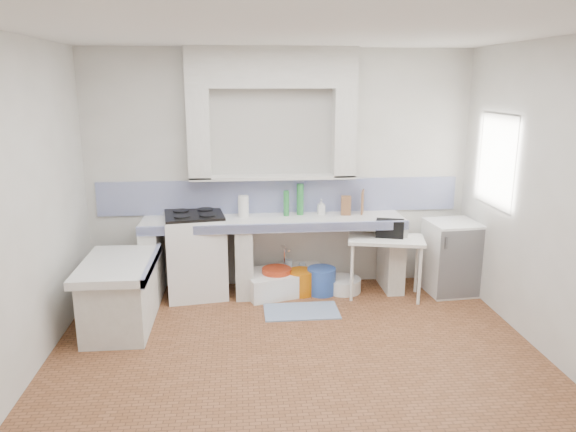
{
  "coord_description": "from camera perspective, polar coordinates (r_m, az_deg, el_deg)",
  "views": [
    {
      "loc": [
        -0.48,
        -4.26,
        2.42
      ],
      "look_at": [
        0.0,
        1.0,
        1.1
      ],
      "focal_mm": 33.53,
      "sensor_mm": 36.0,
      "label": 1
    }
  ],
  "objects": [
    {
      "name": "floor",
      "position": [
        4.92,
        1.1,
        -15.42
      ],
      "size": [
        4.5,
        4.5,
        0.0
      ],
      "primitive_type": "plane",
      "color": "brown",
      "rests_on": "ground"
    },
    {
      "name": "ceiling",
      "position": [
        4.3,
        1.28,
        19.08
      ],
      "size": [
        4.5,
        4.5,
        0.0
      ],
      "primitive_type": "plane",
      "rotation": [
        3.14,
        0.0,
        0.0
      ],
      "color": "silver",
      "rests_on": "ground"
    },
    {
      "name": "wall_back",
      "position": [
        6.36,
        -0.82,
        4.81
      ],
      "size": [
        4.5,
        0.0,
        4.5
      ],
      "primitive_type": "plane",
      "rotation": [
        1.57,
        0.0,
        0.0
      ],
      "color": "silver",
      "rests_on": "ground"
    },
    {
      "name": "wall_front",
      "position": [
        2.53,
        6.29,
        -9.93
      ],
      "size": [
        4.5,
        0.0,
        4.5
      ],
      "primitive_type": "plane",
      "rotation": [
        -1.57,
        0.0,
        0.0
      ],
      "color": "silver",
      "rests_on": "ground"
    },
    {
      "name": "wall_left",
      "position": [
        4.73,
        -27.06,
        -0.01
      ],
      "size": [
        0.0,
        4.5,
        4.5
      ],
      "primitive_type": "plane",
      "rotation": [
        1.57,
        0.0,
        1.57
      ],
      "color": "silver",
      "rests_on": "ground"
    },
    {
      "name": "wall_right",
      "position": [
        5.16,
        26.86,
        1.09
      ],
      "size": [
        0.0,
        4.5,
        4.5
      ],
      "primitive_type": "plane",
      "rotation": [
        1.57,
        0.0,
        -1.57
      ],
      "color": "silver",
      "rests_on": "ground"
    },
    {
      "name": "alcove_mass",
      "position": [
        6.15,
        -1.73,
        15.47
      ],
      "size": [
        1.9,
        0.25,
        0.45
      ],
      "primitive_type": "cube",
      "color": "silver",
      "rests_on": "ground"
    },
    {
      "name": "window_frame",
      "position": [
        6.24,
        22.7,
        5.4
      ],
      "size": [
        0.35,
        0.86,
        1.06
      ],
      "primitive_type": "cube",
      "color": "#392412",
      "rests_on": "ground"
    },
    {
      "name": "lace_valance",
      "position": [
        6.13,
        21.82,
        8.93
      ],
      "size": [
        0.01,
        0.84,
        0.24
      ],
      "primitive_type": "cube",
      "color": "white",
      "rests_on": "ground"
    },
    {
      "name": "counter_slab",
      "position": [
        6.17,
        -1.52,
        -0.61
      ],
      "size": [
        3.0,
        0.6,
        0.08
      ],
      "primitive_type": "cube",
      "color": "white",
      "rests_on": "ground"
    },
    {
      "name": "counter_lip",
      "position": [
        5.9,
        -1.34,
        -1.29
      ],
      "size": [
        3.0,
        0.04,
        0.1
      ],
      "primitive_type": "cube",
      "color": "navy",
      "rests_on": "ground"
    },
    {
      "name": "counter_pier_left",
      "position": [
        6.37,
        -14.2,
        -4.8
      ],
      "size": [
        0.2,
        0.55,
        0.82
      ],
      "primitive_type": "cube",
      "color": "silver",
      "rests_on": "ground"
    },
    {
      "name": "counter_pier_mid",
      "position": [
        6.29,
        -4.68,
        -4.65
      ],
      "size": [
        0.2,
        0.55,
        0.82
      ],
      "primitive_type": "cube",
      "color": "silver",
      "rests_on": "ground"
    },
    {
      "name": "counter_pier_right",
      "position": [
        6.54,
        10.88,
        -4.13
      ],
      "size": [
        0.2,
        0.55,
        0.82
      ],
      "primitive_type": "cube",
      "color": "silver",
      "rests_on": "ground"
    },
    {
      "name": "peninsula_top",
      "position": [
        5.59,
        -17.61,
        -5.02
      ],
      "size": [
        0.7,
        1.1,
        0.08
      ],
      "primitive_type": "cube",
      "color": "white",
      "rests_on": "ground"
    },
    {
      "name": "peninsula_base",
      "position": [
        5.71,
        -17.35,
        -8.34
      ],
      "size": [
        0.6,
        1.0,
        0.62
      ],
      "primitive_type": "cube",
      "color": "silver",
      "rests_on": "ground"
    },
    {
      "name": "peninsula_lip",
      "position": [
        5.53,
        -14.25,
        -5.0
      ],
      "size": [
        0.04,
        1.1,
        0.1
      ],
      "primitive_type": "cube",
      "color": "navy",
      "rests_on": "ground"
    },
    {
      "name": "backsplash",
      "position": [
        6.4,
        -0.8,
        2.14
      ],
      "size": [
        4.27,
        0.03,
        0.4
      ],
      "primitive_type": "cube",
      "color": "navy",
      "rests_on": "ground"
    },
    {
      "name": "stove",
      "position": [
        6.32,
        -9.76,
        -4.15
      ],
      "size": [
        0.75,
        0.73,
        0.94
      ],
      "primitive_type": "cube",
      "rotation": [
        0.0,
        0.0,
        0.15
      ],
      "color": "white",
      "rests_on": "ground"
    },
    {
      "name": "sink",
      "position": [
        6.41,
        -0.21,
        -7.01
      ],
      "size": [
        1.1,
        0.8,
        0.24
      ],
      "primitive_type": "cube",
      "rotation": [
        0.0,
        0.0,
        0.3
      ],
      "color": "white",
      "rests_on": "ground"
    },
    {
      "name": "side_table",
      "position": [
        6.29,
        10.24,
        -5.38
      ],
      "size": [
        0.93,
        0.65,
        0.04
      ],
      "primitive_type": "cube",
      "rotation": [
        0.0,
        0.0,
        -0.23
      ],
      "color": "white",
      "rests_on": "ground"
    },
    {
      "name": "fridge",
      "position": [
        6.6,
        16.93,
        -4.19
      ],
      "size": [
        0.59,
        0.59,
        0.85
      ],
      "primitive_type": "cube",
      "rotation": [
        0.0,
        0.0,
        0.08
      ],
      "color": "white",
      "rests_on": "ground"
    },
    {
      "name": "bucket_red",
      "position": [
        6.31,
        -1.21,
        -6.95
      ],
      "size": [
        0.35,
        0.35,
        0.32
      ],
      "primitive_type": "cylinder",
      "rotation": [
        0.0,
        0.0,
        0.03
      ],
      "color": "#B63315",
      "rests_on": "ground"
    },
    {
      "name": "bucket_orange",
      "position": [
        6.34,
        1.42,
        -7.02
      ],
      "size": [
        0.38,
        0.38,
        0.29
      ],
      "primitive_type": "cylinder",
      "rotation": [
        0.0,
        0.0,
        -0.27
      ],
      "color": "#CB6609",
      "rests_on": "ground"
    },
    {
      "name": "bucket_blue",
      "position": [
        6.35,
        3.56,
        -6.87
      ],
      "size": [
        0.41,
        0.41,
        0.31
      ],
      "primitive_type": "cylinder",
      "rotation": [
        0.0,
        0.0,
        0.27
      ],
      "color": "#2E52AA",
      "rests_on": "ground"
    },
    {
      "name": "basin_white",
      "position": [
        6.46,
        5.89,
        -7.27
      ],
      "size": [
        0.45,
        0.45,
        0.16
      ],
      "primitive_type": "cylinder",
      "rotation": [
        0.0,
        0.0,
        -0.1
      ],
      "color": "white",
      "rests_on": "ground"
    },
    {
      "name": "water_bottle_a",
      "position": [
        6.54,
        0.07,
        -6.09
      ],
      "size": [
        0.1,
        0.1,
        0.34
      ],
      "primitive_type": "cylinder",
      "rotation": [
        0.0,
        0.0,
        0.16
      ],
      "color": "silver",
      "rests_on": "ground"
    },
    {
      "name": "water_bottle_b",
      "position": [
        6.55,
        1.51,
        -6.23
      ],
      "size": [
        0.11,
        0.11,
        0.3
      ],
      "primitive_type": "cylinder",
      "rotation": [
        0.0,
        0.0,
        -0.42
      ],
      "color": "silver",
      "rests_on": "ground"
    },
    {
      "name": "black_bag",
      "position": [
        6.21,
        10.75,
        -1.3
      ],
      "size": [
        0.35,
        0.26,
        0.2
      ],
      "primitive_type": "cube",
      "rotation": [
        0.0,
        0.0,
        -0.3
      ],
      "color": "black",
      "rests_on": "side_table"
    },
    {
      "name": "green_bottle_a",
      "position": [
        6.25,
        -0.19,
        1.35
      ],
      "size": [
        0.07,
        0.07,
        0.3
      ],
      "primitive_type": "cylinder",
      "rotation": [
        0.0,
        0.0,
        0.15
      ],
      "color": "#287C38",
      "rests_on": "counter_slab"
    },
    {
      "name": "green_bottle_b",
      "position": [
        6.29,
        1.3,
        1.77
      ],
      "size": [
        0.1,
        0.1,
        0.37
      ],
      "primitive_type": "cylinder",
      "rotation": [
        0.0,
        0.0,
        0.31
      ],
      "color": "#287C38",
      "rests_on": "counter_slab"
    },
    {
      "name": "knife_block",
      "position": [
        6.34,
        6.15,
        1.12
      ],
      "size": [
        0.12,
        0.1,
        0.22
      ],
      "primitive_type": "cube",
      "rotation": [
        0.0,
        0.0,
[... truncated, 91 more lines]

